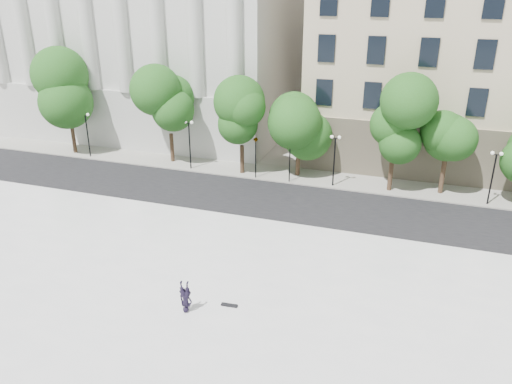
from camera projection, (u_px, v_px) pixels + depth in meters
ground at (122, 344)px, 23.39m from camera, size 160.00×160.00×0.00m
plaza at (154, 304)px, 25.93m from camera, size 44.00×22.00×0.45m
street at (249, 199)px, 39.13m from camera, size 60.00×8.00×0.02m
far_sidewalk at (271, 173)px, 44.35m from camera, size 60.00×4.00×0.12m
building_west at (168, 9)px, 57.12m from camera, size 31.50×27.65×25.60m
traffic_light_west at (256, 137)px, 41.72m from camera, size 0.82×1.77×4.20m
traffic_light_east at (290, 140)px, 40.82m from camera, size 1.15×1.91×4.27m
person_lying at (186, 308)px, 24.84m from camera, size 0.84×1.82×0.48m
skateboard at (229, 305)px, 25.36m from camera, size 0.86×0.28×0.09m
street_trees at (273, 118)px, 41.96m from camera, size 44.30×5.24×8.07m
lamp_posts at (261, 144)px, 42.13m from camera, size 36.40×0.28×4.56m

